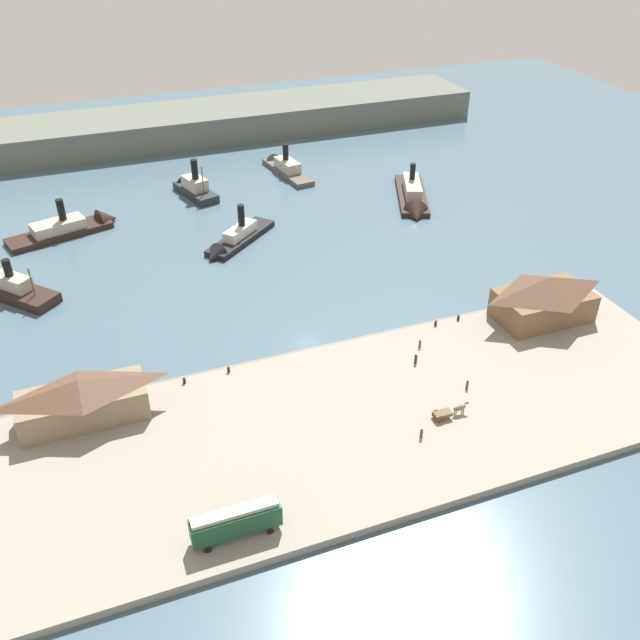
{
  "coord_description": "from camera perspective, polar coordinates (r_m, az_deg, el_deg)",
  "views": [
    {
      "loc": [
        -31.13,
        -88.41,
        66.13
      ],
      "look_at": [
        3.45,
        2.44,
        2.0
      ],
      "focal_mm": 38.51,
      "sensor_mm": 36.0,
      "label": 1
    }
  ],
  "objects": [
    {
      "name": "ground_plane",
      "position": [
        114.71,
        -1.18,
        -1.8
      ],
      "size": [
        320.0,
        320.0,
        0.0
      ],
      "primitive_type": "plane",
      "color": "#476070"
    },
    {
      "name": "far_headland",
      "position": [
        210.23,
        -11.82,
        15.55
      ],
      "size": [
        180.0,
        24.0,
        8.0
      ],
      "primitive_type": "cube",
      "color": "#60665B",
      "rests_on": "ground"
    },
    {
      "name": "pedestrian_walking_west",
      "position": [
        108.42,
        7.96,
        -3.22
      ],
      "size": [
        0.44,
        0.44,
        1.78
      ],
      "color": "#232328",
      "rests_on": "quay_promenade"
    },
    {
      "name": "seawall_edge",
      "position": [
        111.67,
        -0.55,
        -2.59
      ],
      "size": [
        110.0,
        0.8,
        1.0
      ],
      "primitive_type": "cube",
      "color": "slate",
      "rests_on": "ground"
    },
    {
      "name": "ferry_outer_harbor",
      "position": [
        139.56,
        -24.64,
        2.5
      ],
      "size": [
        16.84,
        17.98,
        9.2
      ],
      "color": "black",
      "rests_on": "ground"
    },
    {
      "name": "pedestrian_standing_center",
      "position": [
        112.09,
        8.3,
        -1.95
      ],
      "size": [
        0.38,
        0.38,
        1.53
      ],
      "color": "#4C3D33",
      "rests_on": "quay_promenade"
    },
    {
      "name": "mooring_post_center_west",
      "position": [
        120.12,
        11.42,
        0.2
      ],
      "size": [
        0.44,
        0.44,
        0.9
      ],
      "primitive_type": "cylinder",
      "color": "black",
      "rests_on": "quay_promenade"
    },
    {
      "name": "ferry_approaching_west",
      "position": [
        159.24,
        -19.74,
        7.33
      ],
      "size": [
        24.55,
        12.58,
        10.27
      ],
      "color": "black",
      "rests_on": "ground"
    },
    {
      "name": "ferry_moored_west",
      "position": [
        145.21,
        -7.21,
        6.54
      ],
      "size": [
        19.0,
        17.29,
        9.55
      ],
      "color": "black",
      "rests_on": "ground"
    },
    {
      "name": "ferry_departing_north",
      "position": [
        165.08,
        7.75,
        9.96
      ],
      "size": [
        15.28,
        25.84,
        10.17
      ],
      "color": "black",
      "rests_on": "ground"
    },
    {
      "name": "mooring_post_east",
      "position": [
        117.95,
        9.59,
        -0.25
      ],
      "size": [
        0.44,
        0.44,
        0.9
      ],
      "primitive_type": "cylinder",
      "color": "black",
      "rests_on": "quay_promenade"
    },
    {
      "name": "ferry_approaching_east",
      "position": [
        183.12,
        -3.09,
        12.64
      ],
      "size": [
        7.79,
        22.84,
        9.26
      ],
      "color": "#514C47",
      "rests_on": "ground"
    },
    {
      "name": "mooring_post_west",
      "position": [
        105.65,
        -11.21,
        -4.96
      ],
      "size": [
        0.44,
        0.44,
        0.9
      ],
      "primitive_type": "cylinder",
      "color": "black",
      "rests_on": "quay_promenade"
    },
    {
      "name": "pedestrian_at_waters_edge",
      "position": [
        104.8,
        12.14,
        -5.26
      ],
      "size": [
        0.4,
        0.4,
        1.6
      ],
      "color": "#4C3D33",
      "rests_on": "quay_promenade"
    },
    {
      "name": "quay_promenade",
      "position": [
        98.36,
        3.22,
        -8.43
      ],
      "size": [
        110.0,
        36.0,
        1.2
      ],
      "primitive_type": "cube",
      "color": "gray",
      "rests_on": "ground"
    },
    {
      "name": "pedestrian_near_cart",
      "position": [
        95.46,
        8.43,
        -9.29
      ],
      "size": [
        0.41,
        0.41,
        1.64
      ],
      "color": "#4C3D33",
      "rests_on": "quay_promenade"
    },
    {
      "name": "ferry_mid_harbor",
      "position": [
        171.46,
        -10.53,
        10.81
      ],
      "size": [
        8.89,
        16.24,
        10.59
      ],
      "color": "#23282D",
      "rests_on": "ground"
    },
    {
      "name": "mooring_post_center_east",
      "position": [
        106.72,
        -7.61,
        -4.11
      ],
      "size": [
        0.44,
        0.44,
        0.9
      ],
      "primitive_type": "cylinder",
      "color": "black",
      "rests_on": "quay_promenade"
    },
    {
      "name": "horse_cart",
      "position": [
        99.22,
        10.72,
        -7.47
      ],
      "size": [
        5.47,
        1.49,
        1.87
      ],
      "color": "brown",
      "rests_on": "quay_promenade"
    },
    {
      "name": "street_tram",
      "position": [
        82.3,
        -7.02,
        -16.26
      ],
      "size": [
        10.57,
        2.39,
        4.31
      ],
      "color": "#1E4C2D",
      "rests_on": "quay_promenade"
    },
    {
      "name": "ferry_shed_customs_shed",
      "position": [
        122.6,
        18.15,
        1.8
      ],
      "size": [
        16.07,
        9.75,
        7.93
      ],
      "color": "brown",
      "rests_on": "quay_promenade"
    },
    {
      "name": "ferry_shed_west_terminal",
      "position": [
        101.26,
        -19.18,
        -6.23
      ],
      "size": [
        17.69,
        7.42,
        6.7
      ],
      "color": "#847056",
      "rests_on": "quay_promenade"
    }
  ]
}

